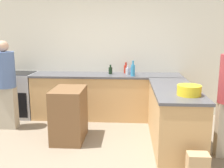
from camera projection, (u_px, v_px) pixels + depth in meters
The scene contains 14 objects.
ground_plane at pixel (94, 164), 3.63m from camera, with size 14.00×14.00×0.00m, color gray.
wall_back at pixel (108, 52), 5.64m from camera, with size 8.00×0.06×2.70m.
counter_back at pixel (106, 96), 5.48m from camera, with size 3.07×0.67×0.93m.
counter_peninsula at pixel (173, 116), 4.21m from camera, with size 0.69×1.84×0.93m.
range_oven at pixel (21, 95), 5.60m from camera, with size 0.59×0.64×0.94m.
island_table at pixel (69, 114), 4.37m from camera, with size 0.51×0.75×0.88m.
mixing_bowl at pixel (189, 90), 3.62m from camera, with size 0.33×0.33×0.14m.
hot_sauce_bottle at pixel (126, 69), 5.51m from camera, with size 0.08×0.08×0.23m.
vinegar_bottle_clear at pixel (128, 71), 5.39m from camera, with size 0.08×0.08×0.18m.
water_bottle_blue at pixel (132, 71), 5.35m from camera, with size 0.08×0.08×0.20m.
dish_soap_bottle at pixel (133, 70), 5.15m from camera, with size 0.08×0.08×0.31m.
wine_bottle_dark at pixel (110, 70), 5.42m from camera, with size 0.08×0.08×0.19m.
person_by_range at pixel (6, 82), 4.80m from camera, with size 0.36×0.36×1.64m.
paper_bag at pixel (197, 168), 3.15m from camera, with size 0.26×0.18×0.37m.
Camera 1 is at (0.47, -3.31, 1.81)m, focal length 42.00 mm.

